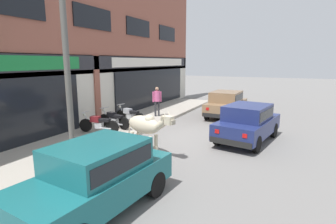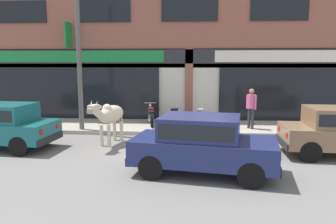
{
  "view_description": "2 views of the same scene",
  "coord_description": "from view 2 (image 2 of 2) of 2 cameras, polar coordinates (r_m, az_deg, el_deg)",
  "views": [
    {
      "loc": [
        -9.95,
        -3.58,
        3.11
      ],
      "look_at": [
        -0.49,
        1.0,
        1.07
      ],
      "focal_mm": 28.0,
      "sensor_mm": 36.0,
      "label": 1
    },
    {
      "loc": [
        0.11,
        -9.98,
        2.74
      ],
      "look_at": [
        -0.67,
        1.0,
        1.1
      ],
      "focal_mm": 35.0,
      "sensor_mm": 36.0,
      "label": 2
    }
  ],
  "objects": [
    {
      "name": "ground_plane",
      "position": [
        10.35,
        3.34,
        -6.89
      ],
      "size": [
        90.0,
        90.0,
        0.0
      ],
      "primitive_type": "plane",
      "color": "slate"
    },
    {
      "name": "sidewalk",
      "position": [
        13.9,
        3.55,
        -2.6
      ],
      "size": [
        19.0,
        2.9,
        0.15
      ],
      "primitive_type": "cube",
      "color": "#A8A093",
      "rests_on": "ground"
    },
    {
      "name": "shop_building",
      "position": [
        15.4,
        3.74,
        13.22
      ],
      "size": [
        23.0,
        1.4,
        8.47
      ],
      "color": "#8E5142",
      "rests_on": "ground"
    },
    {
      "name": "cow",
      "position": [
        11.25,
        -10.09,
        -0.53
      ],
      "size": [
        0.95,
        2.1,
        1.61
      ],
      "color": "beige",
      "rests_on": "ground"
    },
    {
      "name": "car_0",
      "position": [
        8.18,
        5.98,
        -5.2
      ],
      "size": [
        3.78,
        2.17,
        1.46
      ],
      "color": "black",
      "rests_on": "ground"
    },
    {
      "name": "car_2",
      "position": [
        11.84,
        -27.18,
        -1.83
      ],
      "size": [
        3.72,
        1.92,
        1.46
      ],
      "color": "black",
      "rests_on": "ground"
    },
    {
      "name": "motorcycle_0",
      "position": [
        13.97,
        -2.99,
        -0.62
      ],
      "size": [
        0.58,
        1.8,
        0.88
      ],
      "color": "black",
      "rests_on": "sidewalk"
    },
    {
      "name": "motorcycle_1",
      "position": [
        13.83,
        0.98,
        -0.7
      ],
      "size": [
        0.59,
        1.8,
        0.88
      ],
      "color": "black",
      "rests_on": "sidewalk"
    },
    {
      "name": "motorcycle_2",
      "position": [
        13.71,
        5.63,
        -0.83
      ],
      "size": [
        0.59,
        1.8,
        0.88
      ],
      "color": "black",
      "rests_on": "sidewalk"
    },
    {
      "name": "pedestrian",
      "position": [
        13.4,
        14.3,
        1.32
      ],
      "size": [
        0.34,
        0.41,
        1.6
      ],
      "color": "#2D2D33",
      "rests_on": "sidewalk"
    },
    {
      "name": "utility_pole",
      "position": [
        13.21,
        -15.23,
        9.23
      ],
      "size": [
        0.18,
        0.18,
        5.67
      ],
      "primitive_type": "cylinder",
      "color": "#595651",
      "rests_on": "sidewalk"
    }
  ]
}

